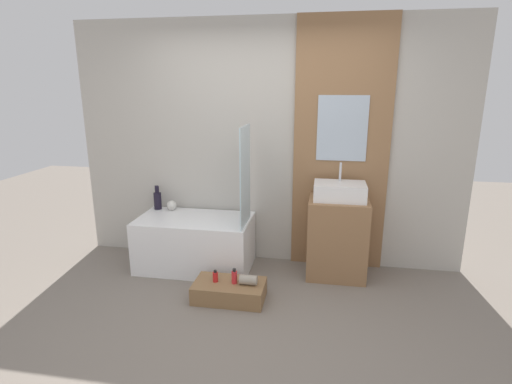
% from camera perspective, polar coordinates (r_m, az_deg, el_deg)
% --- Properties ---
extents(ground_plane, '(12.00, 12.00, 0.00)m').
position_cam_1_polar(ground_plane, '(3.33, -2.90, -20.33)').
color(ground_plane, slate).
extents(wall_tiled_back, '(4.20, 0.06, 2.60)m').
position_cam_1_polar(wall_tiled_back, '(4.32, 1.50, 6.69)').
color(wall_tiled_back, '#B7B2A8').
rests_on(wall_tiled_back, ground_plane).
extents(wall_wood_accent, '(0.97, 0.04, 2.60)m').
position_cam_1_polar(wall_wood_accent, '(4.22, 12.06, 6.31)').
color(wall_wood_accent, '#8E6642').
rests_on(wall_wood_accent, ground_plane).
extents(bathtub, '(1.20, 0.67, 0.56)m').
position_cam_1_polar(bathtub, '(4.39, -8.67, -7.15)').
color(bathtub, white).
rests_on(bathtub, ground_plane).
extents(glass_shower_screen, '(0.01, 0.47, 0.99)m').
position_cam_1_polar(glass_shower_screen, '(3.94, -1.56, 2.26)').
color(glass_shower_screen, silver).
rests_on(glass_shower_screen, bathtub).
extents(wooden_step_bench, '(0.65, 0.37, 0.17)m').
position_cam_1_polar(wooden_step_bench, '(3.82, -3.83, -13.90)').
color(wooden_step_bench, olive).
rests_on(wooden_step_bench, ground_plane).
extents(vanity_cabinet, '(0.59, 0.48, 0.82)m').
position_cam_1_polar(vanity_cabinet, '(4.20, 11.50, -6.42)').
color(vanity_cabinet, '#8E6642').
rests_on(vanity_cabinet, ground_plane).
extents(sink, '(0.51, 0.35, 0.36)m').
position_cam_1_polar(sink, '(4.05, 11.86, 0.11)').
color(sink, white).
rests_on(sink, vanity_cabinet).
extents(vase_tall_dark, '(0.08, 0.08, 0.27)m').
position_cam_1_polar(vase_tall_dark, '(4.65, -13.88, -1.07)').
color(vase_tall_dark, black).
rests_on(vase_tall_dark, bathtub).
extents(vase_round_light, '(0.11, 0.11, 0.11)m').
position_cam_1_polar(vase_round_light, '(4.59, -11.96, -1.89)').
color(vase_round_light, silver).
rests_on(vase_round_light, bathtub).
extents(bottle_soap_primary, '(0.05, 0.05, 0.11)m').
position_cam_1_polar(bottle_soap_primary, '(3.78, -5.83, -11.93)').
color(bottle_soap_primary, red).
rests_on(bottle_soap_primary, wooden_step_bench).
extents(bottle_soap_secondary, '(0.05, 0.05, 0.14)m').
position_cam_1_polar(bottle_soap_secondary, '(3.74, -3.12, -12.00)').
color(bottle_soap_secondary, red).
rests_on(bottle_soap_secondary, wooden_step_bench).
extents(towel_roll, '(0.16, 0.09, 0.09)m').
position_cam_1_polar(towel_roll, '(3.72, -1.11, -12.43)').
color(towel_roll, gray).
rests_on(towel_roll, wooden_step_bench).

